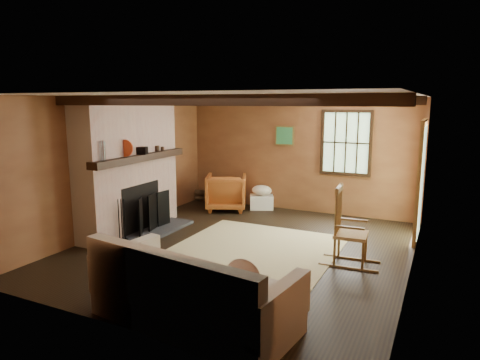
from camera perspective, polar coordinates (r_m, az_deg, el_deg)
The scene contains 10 objects.
ground at distance 6.94m, azimuth 0.33°, elevation -9.07°, with size 5.50×5.50×0.00m, color black.
room_envelope at distance 6.72m, azimuth 2.99°, elevation 4.60°, with size 5.02×5.52×2.44m.
fireplace at distance 7.85m, azimuth -14.50°, elevation 1.21°, with size 1.02×2.30×2.40m.
rug at distance 6.69m, azimuth 1.15°, elevation -9.81°, with size 2.50×3.00×0.01m, color tan.
rocking_chair at distance 6.35m, azimuth 14.22°, elevation -6.67°, with size 0.85×0.50×1.14m.
sofa at distance 4.63m, azimuth -6.52°, elevation -15.17°, with size 2.31×1.26×0.89m.
firewood_pile at distance 10.05m, azimuth -4.18°, elevation -2.18°, with size 0.71×0.13×0.26m.
laundry_basket at distance 9.39m, azimuth 2.90°, elevation -2.94°, with size 0.50×0.38×0.30m, color white.
basket_pillow at distance 9.33m, azimuth 2.91°, elevation -1.38°, with size 0.44×0.35×0.22m, color silver.
armchair at distance 9.26m, azimuth -1.85°, elevation -1.61°, with size 0.83×0.85×0.77m, color #BF6026.
Camera 1 is at (2.81, -5.91, 2.31)m, focal length 32.00 mm.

